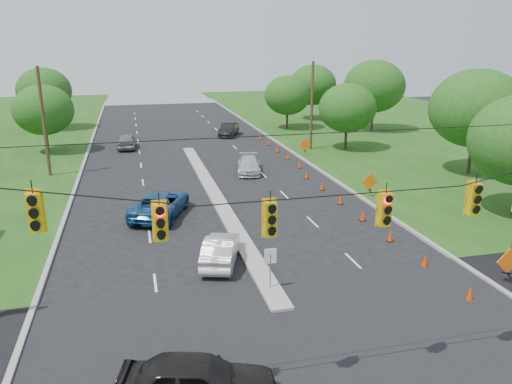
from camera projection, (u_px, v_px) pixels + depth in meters
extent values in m
plane|color=black|center=(317.00, 372.00, 16.96)|extent=(160.00, 160.00, 0.00)
cube|color=black|center=(317.00, 372.00, 16.96)|extent=(160.00, 14.00, 0.02)
cube|color=gray|center=(80.00, 174.00, 42.48)|extent=(0.25, 110.00, 0.16)
cube|color=gray|center=(305.00, 161.00, 47.18)|extent=(0.25, 110.00, 0.16)
cube|color=gray|center=(215.00, 196.00, 36.47)|extent=(1.00, 34.00, 0.18)
cylinder|color=gray|center=(270.00, 273.00, 22.27)|extent=(0.06, 0.06, 1.80)
cube|color=white|center=(270.00, 256.00, 22.04)|extent=(0.55, 0.04, 0.70)
cylinder|color=black|center=(339.00, 182.00, 14.02)|extent=(24.00, 0.04, 0.04)
cube|color=yellow|center=(35.00, 213.00, 12.23)|extent=(0.34, 0.24, 1.00)
cube|color=yellow|center=(160.00, 222.00, 13.08)|extent=(0.34, 0.24, 1.00)
cube|color=yellow|center=(270.00, 219.00, 13.82)|extent=(0.34, 0.24, 1.00)
cube|color=yellow|center=(385.00, 210.00, 14.64)|extent=(0.34, 0.24, 1.00)
cube|color=yellow|center=(474.00, 199.00, 15.31)|extent=(0.34, 0.24, 1.00)
cylinder|color=#422D1C|center=(44.00, 123.00, 40.63)|extent=(0.28, 0.28, 9.00)
cylinder|color=#422D1C|center=(312.00, 106.00, 51.09)|extent=(0.28, 0.28, 9.00)
cone|color=#E83600|center=(470.00, 294.00, 21.54)|extent=(0.32, 0.32, 0.70)
cone|color=#E83600|center=(425.00, 261.00, 24.79)|extent=(0.32, 0.32, 0.70)
cone|color=#E83600|center=(390.00, 235.00, 28.04)|extent=(0.32, 0.32, 0.70)
cone|color=#E83600|center=(363.00, 215.00, 31.29)|extent=(0.32, 0.32, 0.70)
cone|color=#E83600|center=(341.00, 199.00, 34.55)|extent=(0.32, 0.32, 0.70)
cone|color=#E83600|center=(322.00, 186.00, 37.80)|extent=(0.32, 0.32, 0.70)
cone|color=#E83600|center=(307.00, 174.00, 41.05)|extent=(0.32, 0.32, 0.70)
cone|color=#E83600|center=(300.00, 164.00, 44.44)|extent=(0.32, 0.32, 0.70)
cone|color=#E83600|center=(288.00, 156.00, 47.69)|extent=(0.32, 0.32, 0.70)
cone|color=#E83600|center=(277.00, 149.00, 50.95)|extent=(0.32, 0.32, 0.70)
cone|color=#E83600|center=(268.00, 142.00, 54.20)|extent=(0.32, 0.32, 0.70)
cone|color=#E83600|center=(260.00, 137.00, 57.45)|extent=(0.32, 0.32, 0.70)
cube|color=black|center=(507.00, 273.00, 23.03)|extent=(0.06, 0.58, 0.26)
cube|color=black|center=(507.00, 273.00, 23.03)|extent=(0.06, 0.58, 0.26)
cube|color=orange|center=(509.00, 261.00, 22.85)|extent=(1.27, 0.05, 1.27)
cube|color=black|center=(369.00, 190.00, 36.03)|extent=(0.06, 0.58, 0.26)
cube|color=black|center=(369.00, 190.00, 36.03)|extent=(0.06, 0.58, 0.26)
cube|color=orange|center=(370.00, 182.00, 35.86)|extent=(1.27, 0.05, 1.27)
cube|color=black|center=(305.00, 151.00, 49.04)|extent=(0.06, 0.58, 0.26)
cube|color=black|center=(305.00, 151.00, 49.04)|extent=(0.06, 0.58, 0.26)
cube|color=orange|center=(305.00, 145.00, 48.87)|extent=(1.27, 0.05, 1.27)
cylinder|color=black|center=(47.00, 140.00, 50.51)|extent=(0.28, 0.28, 2.52)
ellipsoid|color=#194C14|center=(43.00, 110.00, 49.62)|extent=(5.88, 5.88, 5.04)
cylinder|color=black|center=(47.00, 118.00, 63.93)|extent=(0.28, 0.28, 2.88)
ellipsoid|color=#194C14|center=(44.00, 91.00, 62.92)|extent=(6.72, 6.72, 5.76)
cylinder|color=black|center=(470.00, 156.00, 42.05)|extent=(0.28, 0.28, 3.24)
ellipsoid|color=#194C14|center=(476.00, 108.00, 40.91)|extent=(7.56, 7.56, 6.48)
cylinder|color=black|center=(346.00, 138.00, 51.91)|extent=(0.28, 0.28, 2.52)
ellipsoid|color=#194C14|center=(347.00, 108.00, 51.02)|extent=(5.88, 5.88, 5.04)
cylinder|color=black|center=(372.00, 118.00, 62.96)|extent=(0.28, 0.28, 3.24)
ellipsoid|color=#194C14|center=(374.00, 86.00, 61.82)|extent=(7.56, 7.56, 6.48)
cylinder|color=black|center=(312.00, 110.00, 72.30)|extent=(0.28, 0.28, 2.88)
ellipsoid|color=#194C14|center=(313.00, 85.00, 71.29)|extent=(6.72, 6.72, 5.76)
cylinder|color=black|center=(287.00, 119.00, 64.45)|extent=(0.28, 0.28, 2.52)
ellipsoid|color=#194C14|center=(288.00, 95.00, 63.57)|extent=(5.88, 5.88, 5.04)
imported|color=black|center=(197.00, 382.00, 15.20)|extent=(5.22, 3.13, 1.66)
imported|color=beige|center=(221.00, 250.00, 25.19)|extent=(2.81, 4.66, 1.45)
imported|color=navy|center=(160.00, 204.00, 32.07)|extent=(4.66, 6.50, 1.64)
imported|color=#BABABA|center=(249.00, 165.00, 42.83)|extent=(2.86, 4.99, 1.36)
imported|color=slate|center=(127.00, 141.00, 52.62)|extent=(2.01, 4.74, 1.60)
imported|color=black|center=(229.00, 129.00, 59.88)|extent=(3.38, 5.02, 1.56)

